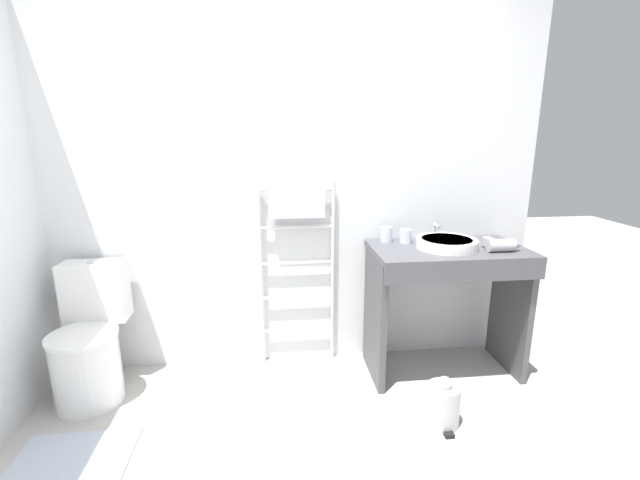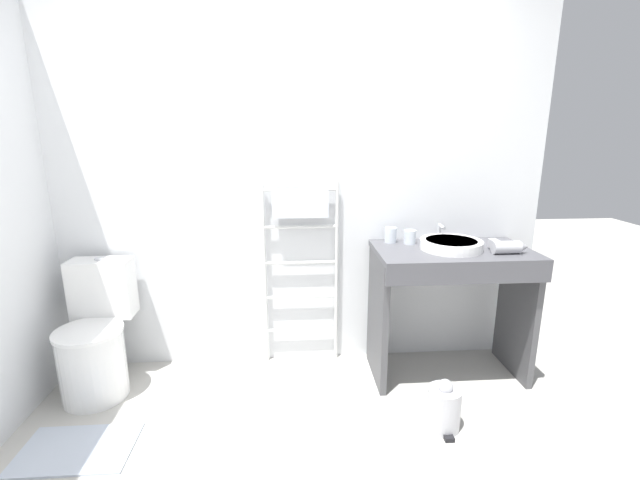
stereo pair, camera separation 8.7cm
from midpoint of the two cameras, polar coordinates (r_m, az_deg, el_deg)
name	(u,v)px [view 1 (the left image)]	position (r m, az deg, el deg)	size (l,w,h in m)	color
wall_back	(290,190)	(2.87, -4.84, 6.63)	(3.34, 0.12, 2.40)	silver
toilet	(89,345)	(3.00, -29.15, -12.17)	(0.39, 0.54, 0.81)	white
towel_radiator	(297,237)	(2.83, -3.99, 0.35)	(0.51, 0.06, 1.26)	silver
vanity_counter	(446,290)	(2.89, 15.68, -6.38)	(0.97, 0.55, 0.86)	#4C4C51
sink_basin	(447,243)	(2.80, 15.67, -0.39)	(0.38, 0.38, 0.06)	white
faucet	(435,229)	(2.97, 14.27, 1.42)	(0.02, 0.10, 0.12)	silver
cup_near_wall	(386,234)	(2.87, 7.99, 0.75)	(0.08, 0.08, 0.10)	silver
cup_near_edge	(405,236)	(2.87, 10.47, 0.51)	(0.08, 0.08, 0.09)	silver
hair_dryer	(502,245)	(2.84, 22.29, -0.60)	(0.22, 0.16, 0.08)	#B7B7BC
trash_bin	(443,404)	(2.59, 15.10, -20.39)	(0.18, 0.21, 0.29)	#B7B7BC
bath_mat	(74,457)	(2.71, -30.84, -23.56)	(0.56, 0.36, 0.01)	#B2BCCC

